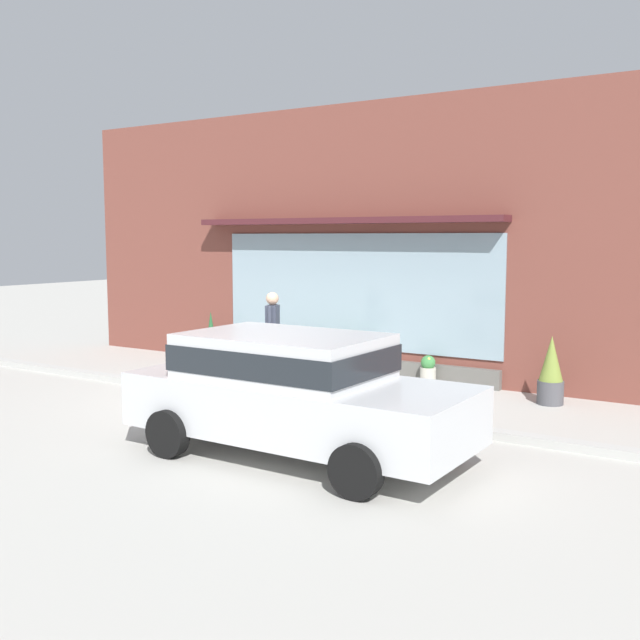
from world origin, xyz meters
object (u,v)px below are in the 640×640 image
at_px(potted_plant_low_front, 211,338).
at_px(potted_plant_window_center, 278,357).
at_px(potted_plant_by_entrance, 428,370).
at_px(potted_plant_near_hydrant, 348,358).
at_px(potted_plant_window_left, 308,355).
at_px(potted_plant_window_right, 551,372).
at_px(fire_hydrant, 234,365).
at_px(pedestrian_with_handbag, 272,332).
at_px(parked_car_silver, 293,388).

distance_m(potted_plant_low_front, potted_plant_window_center, 1.82).
height_order(potted_plant_window_center, potted_plant_by_entrance, potted_plant_by_entrance).
distance_m(potted_plant_near_hydrant, potted_plant_window_left, 0.84).
bearing_deg(potted_plant_window_right, fire_hydrant, -161.36).
distance_m(pedestrian_with_handbag, potted_plant_window_left, 1.55).
bearing_deg(fire_hydrant, potted_plant_window_center, 101.88).
relative_size(potted_plant_low_front, potted_plant_by_entrance, 2.02).
bearing_deg(parked_car_silver, fire_hydrant, 139.34).
relative_size(pedestrian_with_handbag, potted_plant_window_center, 3.16).
relative_size(parked_car_silver, potted_plant_near_hydrant, 6.38).
xyz_separation_m(parked_car_silver, potted_plant_near_hydrant, (-2.12, 5.03, -0.50)).
bearing_deg(potted_plant_near_hydrant, potted_plant_window_left, -162.14).
bearing_deg(potted_plant_window_right, parked_car_silver, -112.62).
height_order(potted_plant_low_front, potted_plant_by_entrance, potted_plant_low_front).
xyz_separation_m(pedestrian_with_handbag, potted_plant_window_center, (-0.95, 1.49, -0.76)).
bearing_deg(potted_plant_low_front, potted_plant_window_left, -1.40).
relative_size(potted_plant_near_hydrant, potted_plant_window_center, 1.25).
distance_m(pedestrian_with_handbag, potted_plant_window_right, 4.93).
distance_m(pedestrian_with_handbag, potted_plant_window_center, 1.92).
relative_size(potted_plant_window_right, potted_plant_by_entrance, 2.04).
bearing_deg(potted_plant_low_front, potted_plant_window_right, -1.15).
relative_size(potted_plant_window_center, potted_plant_window_left, 0.78).
relative_size(parked_car_silver, potted_plant_window_left, 6.19).
bearing_deg(potted_plant_window_left, parked_car_silver, -58.56).
distance_m(parked_car_silver, potted_plant_low_front, 7.35).
distance_m(potted_plant_window_center, potted_plant_by_entrance, 3.31).
bearing_deg(parked_car_silver, potted_plant_window_left, 122.06).
relative_size(potted_plant_low_front, potted_plant_window_left, 1.58).
height_order(potted_plant_low_front, potted_plant_near_hydrant, potted_plant_low_front).
bearing_deg(potted_plant_low_front, potted_plant_near_hydrant, 3.25).
bearing_deg(potted_plant_by_entrance, potted_plant_near_hydrant, -178.59).
relative_size(pedestrian_with_handbag, potted_plant_window_left, 2.46).
distance_m(potted_plant_window_right, potted_plant_by_entrance, 2.42).
height_order(fire_hydrant, potted_plant_near_hydrant, fire_hydrant).
bearing_deg(potted_plant_by_entrance, potted_plant_low_front, -177.36).
bearing_deg(potted_plant_window_left, potted_plant_by_entrance, 6.82).
height_order(pedestrian_with_handbag, potted_plant_low_front, pedestrian_with_handbag).
height_order(fire_hydrant, potted_plant_window_right, potted_plant_window_right).
bearing_deg(parked_car_silver, potted_plant_window_center, 128.13).
relative_size(pedestrian_with_handbag, parked_car_silver, 0.40).
bearing_deg(potted_plant_near_hydrant, potted_plant_window_right, -4.82).
distance_m(potted_plant_low_front, potted_plant_near_hydrant, 3.41).
height_order(fire_hydrant, pedestrian_with_handbag, pedestrian_with_handbag).
relative_size(parked_car_silver, potted_plant_window_center, 7.97).
bearing_deg(potted_plant_low_front, potted_plant_by_entrance, 2.64).
distance_m(pedestrian_with_handbag, potted_plant_low_front, 3.16).
distance_m(potted_plant_near_hydrant, potted_plant_window_center, 1.62).
bearing_deg(potted_plant_low_front, parked_car_silver, -41.22).
height_order(potted_plant_near_hydrant, potted_plant_window_left, potted_plant_window_left).
relative_size(potted_plant_by_entrance, potted_plant_window_left, 0.78).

